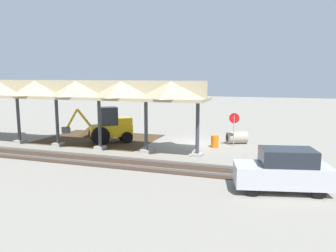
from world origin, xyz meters
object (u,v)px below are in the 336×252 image
object	(u,v)px
traffic_barrel	(215,141)
concrete_pipe	(237,138)
stop_sign	(234,122)
distant_parked_car	(283,170)
backhoe	(109,127)

from	to	relation	value
traffic_barrel	concrete_pipe	bearing A→B (deg)	-124.78
stop_sign	distant_parked_car	xyz separation A→B (m)	(-3.31, 9.06, -0.83)
backhoe	traffic_barrel	bearing A→B (deg)	-174.13
stop_sign	distant_parked_car	distance (m)	9.68
backhoe	distant_parked_car	xyz separation A→B (m)	(-12.77, 7.42, -0.28)
concrete_pipe	backhoe	bearing A→B (deg)	16.38
distant_parked_car	traffic_barrel	size ratio (longest dim) A/B	4.98
distant_parked_car	traffic_barrel	bearing A→B (deg)	-61.05
traffic_barrel	backhoe	bearing A→B (deg)	5.87
stop_sign	traffic_barrel	size ratio (longest dim) A/B	2.79
concrete_pipe	distant_parked_car	bearing A→B (deg)	107.39
backhoe	concrete_pipe	world-z (taller)	backhoe
backhoe	distant_parked_car	size ratio (longest dim) A/B	1.07
stop_sign	traffic_barrel	bearing A→B (deg)	32.27
stop_sign	distant_parked_car	size ratio (longest dim) A/B	0.56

